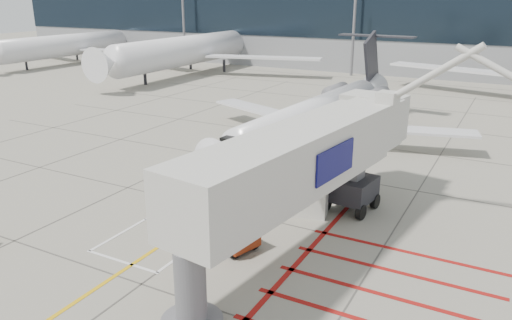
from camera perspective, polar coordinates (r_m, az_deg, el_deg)
The scene contains 11 objects.
ground_plane at distance 24.50m, azimuth -6.78°, elevation -9.49°, with size 260.00×260.00×0.00m, color gray.
regional_jet at distance 36.85m, azimuth 5.24°, elevation 6.68°, with size 24.00×30.26×7.93m, color silver, non-canonical shape.
jet_bridge at distance 22.02m, azimuth 4.28°, elevation -1.55°, with size 9.28×19.59×7.83m, color beige, non-canonical shape.
pushback_tug at distance 23.87m, azimuth -3.04°, elevation -8.11°, with size 2.63×1.64×1.53m, color maroon, non-canonical shape.
baggage_cart at distance 28.96m, azimuth 1.43°, elevation -3.35°, with size 2.15×1.36×1.36m, color #5B5C60, non-canonical shape.
ground_power_unit at distance 27.20m, azimuth 5.86°, elevation -4.53°, with size 2.16×1.26×1.71m, color silver, non-canonical shape.
cone_nose at distance 31.28m, azimuth -4.87°, elevation -2.59°, with size 0.34×0.34×0.47m, color #E24A0B.
cone_side at distance 27.52m, azimuth -0.28°, elevation -5.52°, with size 0.36×0.36×0.50m, color orange.
terminal_glass_band at distance 73.62m, azimuth 27.09°, elevation 13.84°, with size 180.00×0.10×6.00m, color black.
bg_aircraft_a at distance 94.47m, azimuth -19.77°, elevation 13.81°, with size 33.01×36.67×11.00m, color silver, non-canonical shape.
bg_aircraft_b at distance 77.59m, azimuth -6.63°, elevation 14.54°, with size 37.77×41.96×12.59m, color silver, non-canonical shape.
Camera 1 is at (12.73, -17.54, 11.43)m, focal length 35.00 mm.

